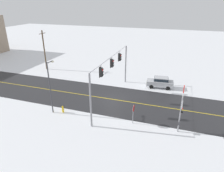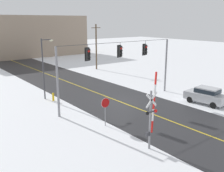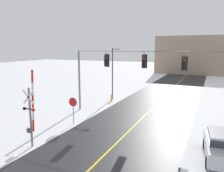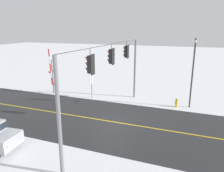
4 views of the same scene
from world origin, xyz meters
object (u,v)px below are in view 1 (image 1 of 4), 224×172
Objects in this scene: stop_sign at (133,110)px; fire_hydrant at (63,109)px; utility_pole at (44,50)px; railroad_crossing at (181,112)px; parked_car_silver at (160,82)px; streetlamp_near at (50,83)px.

stop_sign is 2.67× the size of fire_hydrant.
fire_hydrant is 0.11× the size of utility_pole.
railroad_crossing reaches higher than stop_sign.
stop_sign is 0.54× the size of parked_car_silver.
fire_hydrant is 19.07m from utility_pole.
streetlamp_near is (-12.09, 11.71, 2.96)m from parked_car_silver.
streetlamp_near is 0.85× the size of utility_pole.
parked_car_silver is 23.23m from utility_pole.
utility_pole is at bearing 38.20° from streetlamp_near.
railroad_crossing is 29.51m from utility_pole.
utility_pole is (2.17, 22.93, 3.02)m from parked_car_silver.
railroad_crossing is 5.88× the size of fire_hydrant.
stop_sign reaches higher than parked_car_silver.
stop_sign is 0.31× the size of utility_pole.
stop_sign is 8.93m from fire_hydrant.
railroad_crossing is 11.94m from parked_car_silver.
parked_car_silver is 17.09m from streetlamp_near.
railroad_crossing is 0.67× the size of utility_pole.
streetlamp_near is at bearing 135.92° from parked_car_silver.
utility_pole reaches higher than railroad_crossing.
fire_hydrant is at bearing 91.97° from railroad_crossing.
parked_car_silver is at bearing -95.40° from utility_pole.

